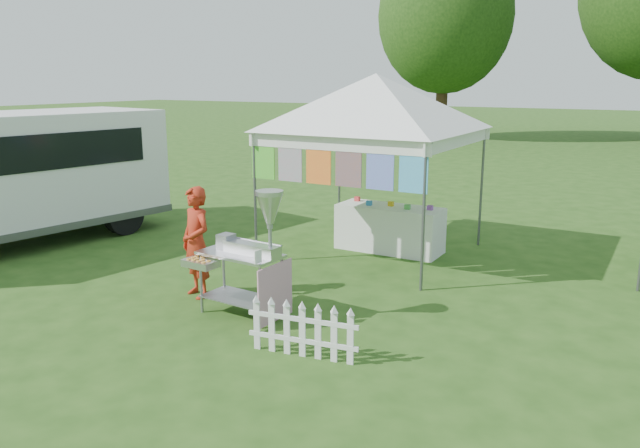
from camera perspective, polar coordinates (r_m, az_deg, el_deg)
The scene contains 8 objects.
ground at distance 7.87m, azimuth -6.23°, elevation -8.66°, with size 120.00×120.00×0.00m, color #244814.
canopy_main at distance 10.33m, azimuth 5.15°, elevation 13.51°, with size 4.24×4.24×3.45m.
tree_left at distance 31.75m, azimuth 11.38°, elevation 18.20°, with size 6.40×6.40×9.53m.
donut_cart at distance 7.63m, azimuth -6.40°, elevation -1.78°, with size 1.21×0.76×1.63m.
vendor at distance 8.58m, azimuth -11.24°, elevation -1.66°, with size 0.55×0.36×1.52m, color #AA2814.
cargo_van at distance 12.40m, azimuth -26.58°, elevation 4.06°, with size 3.13×5.89×2.33m.
picket_fence at distance 6.74m, azimuth -1.63°, elevation -9.79°, with size 1.25×0.22×0.56m.
display_table at distance 10.82m, azimuth 6.37°, elevation -0.41°, with size 1.80×0.70×0.78m, color white.
Camera 1 is at (4.36, -5.87, 2.92)m, focal length 35.00 mm.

